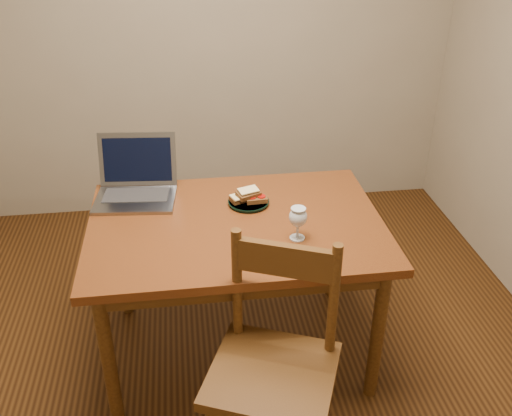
{
  "coord_description": "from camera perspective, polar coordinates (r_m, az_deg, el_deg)",
  "views": [
    {
      "loc": [
        -0.2,
        -2.08,
        2.04
      ],
      "look_at": [
        0.1,
        0.08,
        0.8
      ],
      "focal_mm": 40.0,
      "sensor_mm": 36.0,
      "label": 1
    }
  ],
  "objects": [
    {
      "name": "plate",
      "position": [
        2.66,
        -0.75,
        0.56
      ],
      "size": [
        0.19,
        0.19,
        0.02
      ],
      "primitive_type": "cylinder",
      "color": "black",
      "rests_on": "table"
    },
    {
      "name": "table",
      "position": [
        2.57,
        -1.99,
        -3.06
      ],
      "size": [
        1.3,
        0.9,
        0.74
      ],
      "color": "#461E0B",
      "rests_on": "floor"
    },
    {
      "name": "sandwich_cheese",
      "position": [
        2.65,
        -1.47,
        1.07
      ],
      "size": [
        0.12,
        0.09,
        0.03
      ],
      "primitive_type": null,
      "rotation": [
        0.0,
        0.0,
        0.36
      ],
      "color": "#381E0C",
      "rests_on": "plate"
    },
    {
      "name": "back_wall",
      "position": [
        3.76,
        -4.79,
        18.23
      ],
      "size": [
        3.2,
        0.02,
        2.6
      ],
      "primitive_type": "cube",
      "color": "gray",
      "rests_on": "floor"
    },
    {
      "name": "milk_glass",
      "position": [
        2.38,
        4.2,
        -1.54
      ],
      "size": [
        0.08,
        0.08,
        0.15
      ],
      "primitive_type": null,
      "color": "white",
      "rests_on": "table"
    },
    {
      "name": "chair",
      "position": [
        2.17,
        1.84,
        -14.76
      ],
      "size": [
        0.59,
        0.58,
        0.49
      ],
      "rotation": [
        0.0,
        0.0,
        -0.4
      ],
      "color": "#361E0B",
      "rests_on": "floor"
    },
    {
      "name": "sandwich_top",
      "position": [
        2.64,
        -0.77,
        1.5
      ],
      "size": [
        0.12,
        0.1,
        0.03
      ],
      "primitive_type": null,
      "rotation": [
        0.0,
        0.0,
        0.41
      ],
      "color": "#381E0C",
      "rests_on": "plate"
    },
    {
      "name": "floor",
      "position": [
        2.93,
        -1.68,
        -14.87
      ],
      "size": [
        3.2,
        3.2,
        0.02
      ],
      "primitive_type": "cube",
      "color": "black",
      "rests_on": "ground"
    },
    {
      "name": "sandwich_tomato",
      "position": [
        2.64,
        0.06,
        0.96
      ],
      "size": [
        0.1,
        0.06,
        0.03
      ],
      "primitive_type": null,
      "rotation": [
        0.0,
        0.0,
        0.05
      ],
      "color": "#381E0C",
      "rests_on": "plate"
    },
    {
      "name": "laptop",
      "position": [
        2.78,
        -11.88,
        2.71
      ],
      "size": [
        0.4,
        0.37,
        0.27
      ],
      "rotation": [
        0.0,
        0.0,
        -0.1
      ],
      "color": "slate",
      "rests_on": "table"
    }
  ]
}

